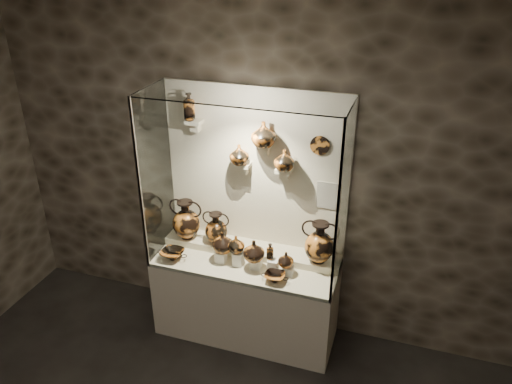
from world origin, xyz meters
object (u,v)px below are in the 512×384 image
at_px(jug_b, 236,244).
at_px(ovoid_vase_b, 264,134).
at_px(kylix_right, 275,277).
at_px(ovoid_vase_c, 284,160).
at_px(ovoid_vase_a, 239,154).
at_px(lekythos_tall, 189,106).
at_px(amphora_mid, 216,228).
at_px(kylix_left, 173,254).
at_px(jug_c, 254,251).
at_px(lekythos_small, 270,250).
at_px(amphora_right, 320,242).
at_px(jug_e, 286,259).
at_px(jug_a, 223,242).
at_px(amphora_left, 186,219).

relative_size(jug_b, ovoid_vase_b, 0.73).
distance_m(kylix_right, ovoid_vase_c, 1.01).
height_order(ovoid_vase_a, ovoid_vase_c, ovoid_vase_c).
bearing_deg(lekythos_tall, amphora_mid, -16.83).
bearing_deg(ovoid_vase_b, kylix_left, -171.05).
bearing_deg(jug_c, kylix_right, -45.27).
bearing_deg(kylix_left, lekythos_small, 16.02).
relative_size(kylix_right, ovoid_vase_a, 1.27).
bearing_deg(jug_b, ovoid_vase_b, 76.44).
distance_m(amphora_right, jug_e, 0.33).
bearing_deg(jug_c, kylix_left, 168.92).
height_order(jug_a, jug_c, jug_a).
distance_m(lekythos_small, kylix_right, 0.23).
xyz_separation_m(amphora_mid, ovoid_vase_a, (0.22, 0.07, 0.75)).
xyz_separation_m(amphora_right, jug_c, (-0.55, -0.20, -0.08)).
height_order(amphora_right, ovoid_vase_c, ovoid_vase_c).
height_order(jug_e, lekythos_small, lekythos_small).
distance_m(amphora_mid, amphora_right, 0.99).
height_order(jug_a, jug_b, jug_a).
relative_size(amphora_mid, lekythos_small, 1.85).
relative_size(amphora_right, lekythos_small, 2.30).
distance_m(amphora_left, amphora_mid, 0.31).
height_order(kylix_left, lekythos_tall, lekythos_tall).
distance_m(amphora_left, jug_a, 0.47).
height_order(amphora_mid, lekythos_tall, lekythos_tall).
height_order(lekythos_tall, ovoid_vase_b, lekythos_tall).
distance_m(amphora_left, jug_b, 0.60).
relative_size(jug_e, lekythos_small, 0.84).
bearing_deg(ovoid_vase_b, kylix_right, -73.31).
relative_size(jug_c, lekythos_tall, 0.75).
height_order(jug_b, ovoid_vase_a, ovoid_vase_a).
bearing_deg(ovoid_vase_a, jug_e, -37.72).
bearing_deg(amphora_left, ovoid_vase_c, -10.42).
xyz_separation_m(jug_e, ovoid_vase_a, (-0.51, 0.26, 0.83)).
xyz_separation_m(amphora_right, kylix_right, (-0.32, -0.32, -0.22)).
relative_size(lekythos_tall, ovoid_vase_b, 1.22).
relative_size(jug_c, ovoid_vase_c, 1.09).
bearing_deg(lekythos_tall, amphora_right, -2.14).
distance_m(jug_c, ovoid_vase_a, 0.86).
bearing_deg(jug_e, amphora_mid, -173.77).
xyz_separation_m(lekythos_small, ovoid_vase_c, (0.04, 0.24, 0.77)).
bearing_deg(lekythos_tall, ovoid_vase_b, -0.86).
bearing_deg(kylix_left, jug_e, 14.25).
xyz_separation_m(amphora_mid, kylix_right, (0.67, -0.32, -0.18)).
bearing_deg(kylix_right, kylix_left, 154.17).
distance_m(lekythos_small, lekythos_tall, 1.45).
xyz_separation_m(amphora_mid, jug_b, (0.27, -0.18, -0.02)).
xyz_separation_m(amphora_left, amphora_right, (1.29, -0.00, 0.00)).
bearing_deg(jug_c, jug_e, -15.31).
bearing_deg(lekythos_tall, ovoid_vase_a, 0.08).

